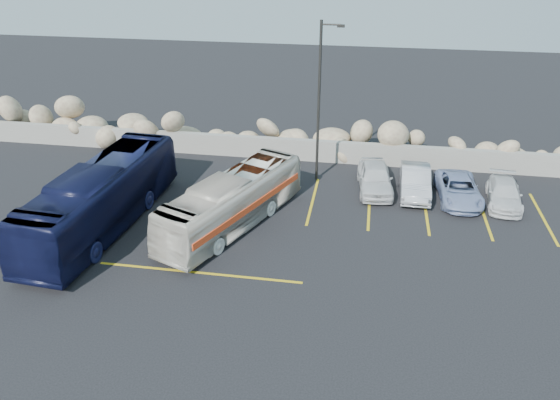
% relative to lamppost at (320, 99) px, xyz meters
% --- Properties ---
extents(ground, '(90.00, 90.00, 0.00)m').
position_rel_lamppost_xyz_m(ground, '(-2.56, -9.50, -4.30)').
color(ground, black).
rests_on(ground, ground).
extents(seawall, '(60.00, 0.40, 1.20)m').
position_rel_lamppost_xyz_m(seawall, '(-2.56, 2.50, -3.70)').
color(seawall, gray).
rests_on(seawall, ground).
extents(riprap_pile, '(54.00, 2.80, 2.60)m').
position_rel_lamppost_xyz_m(riprap_pile, '(-2.56, 3.70, -3.00)').
color(riprap_pile, '#9A8065').
rests_on(riprap_pile, ground).
extents(parking_lines, '(18.16, 9.36, 0.01)m').
position_rel_lamppost_xyz_m(parking_lines, '(2.09, -3.93, -4.29)').
color(parking_lines, gold).
rests_on(parking_lines, ground).
extents(lamppost, '(1.14, 0.18, 8.00)m').
position_rel_lamppost_xyz_m(lamppost, '(0.00, 0.00, 0.00)').
color(lamppost, '#292825').
rests_on(lamppost, ground).
extents(vintage_bus, '(5.05, 8.55, 2.35)m').
position_rel_lamppost_xyz_m(vintage_bus, '(-3.14, -5.49, -3.12)').
color(vintage_bus, beige).
rests_on(vintage_bus, ground).
extents(tour_coach, '(3.12, 10.34, 2.84)m').
position_rel_lamppost_xyz_m(tour_coach, '(-8.65, -6.48, -2.88)').
color(tour_coach, '#0F1334').
rests_on(tour_coach, ground).
extents(car_a, '(1.99, 4.14, 1.36)m').
position_rel_lamppost_xyz_m(car_a, '(2.94, -0.82, -3.61)').
color(car_a, silver).
rests_on(car_a, ground).
extents(car_b, '(1.43, 3.98, 1.31)m').
position_rel_lamppost_xyz_m(car_b, '(4.88, -0.88, -3.64)').
color(car_b, '#BDBCC2').
rests_on(car_b, ground).
extents(car_c, '(1.85, 3.77, 1.06)m').
position_rel_lamppost_xyz_m(car_c, '(8.99, -1.33, -3.77)').
color(car_c, silver).
rests_on(car_c, ground).
extents(car_d, '(2.07, 4.14, 1.13)m').
position_rel_lamppost_xyz_m(car_d, '(6.91, -1.27, -3.73)').
color(car_d, '#8697BE').
rests_on(car_d, ground).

